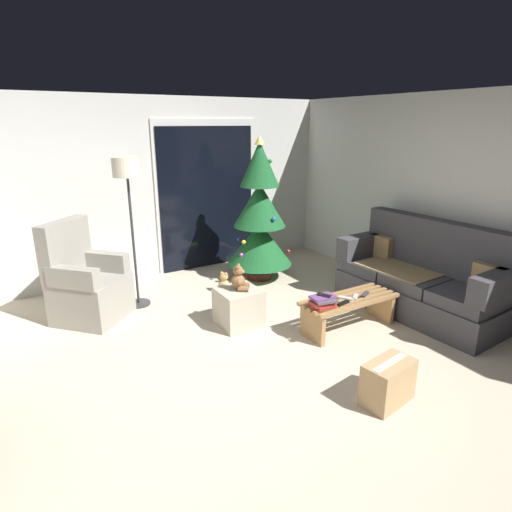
% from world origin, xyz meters
% --- Properties ---
extents(ground_plane, '(7.00, 7.00, 0.00)m').
position_xyz_m(ground_plane, '(0.00, 0.00, 0.00)').
color(ground_plane, beige).
extents(wall_back, '(5.72, 0.12, 2.50)m').
position_xyz_m(wall_back, '(0.00, 3.06, 1.25)').
color(wall_back, silver).
rests_on(wall_back, ground).
extents(wall_right, '(0.12, 6.00, 2.50)m').
position_xyz_m(wall_right, '(2.86, 0.00, 1.25)').
color(wall_right, silver).
rests_on(wall_right, ground).
extents(patio_door_frame, '(1.60, 0.02, 2.20)m').
position_xyz_m(patio_door_frame, '(0.91, 2.99, 1.10)').
color(patio_door_frame, silver).
rests_on(patio_door_frame, ground).
extents(patio_door_glass, '(1.50, 0.02, 2.10)m').
position_xyz_m(patio_door_glass, '(0.91, 2.97, 1.05)').
color(patio_door_glass, black).
rests_on(patio_door_glass, ground).
extents(couch, '(0.89, 1.98, 1.08)m').
position_xyz_m(couch, '(2.32, 0.14, 0.40)').
color(couch, '#3D3D42').
rests_on(couch, ground).
extents(coffee_table, '(1.10, 0.40, 0.36)m').
position_xyz_m(coffee_table, '(1.29, 0.24, 0.24)').
color(coffee_table, '#9E7547').
rests_on(coffee_table, ground).
extents(remote_white, '(0.12, 0.15, 0.02)m').
position_xyz_m(remote_white, '(1.22, 0.23, 0.37)').
color(remote_white, silver).
rests_on(remote_white, coffee_table).
extents(remote_graphite, '(0.16, 0.11, 0.02)m').
position_xyz_m(remote_graphite, '(1.48, 0.20, 0.37)').
color(remote_graphite, '#333338').
rests_on(remote_graphite, coffee_table).
extents(remote_black, '(0.16, 0.07, 0.02)m').
position_xyz_m(remote_black, '(1.12, 0.15, 0.37)').
color(remote_black, black).
rests_on(remote_black, coffee_table).
extents(remote_silver, '(0.15, 0.13, 0.02)m').
position_xyz_m(remote_silver, '(1.34, 0.20, 0.37)').
color(remote_silver, '#ADADB2').
rests_on(remote_silver, coffee_table).
extents(book_stack, '(0.27, 0.21, 0.12)m').
position_xyz_m(book_stack, '(0.89, 0.20, 0.42)').
color(book_stack, '#A32D28').
rests_on(book_stack, coffee_table).
extents(cell_phone, '(0.13, 0.16, 0.01)m').
position_xyz_m(cell_phone, '(0.90, 0.21, 0.49)').
color(cell_phone, black).
rests_on(cell_phone, book_stack).
extents(christmas_tree, '(0.92, 0.92, 1.99)m').
position_xyz_m(christmas_tree, '(1.29, 2.08, 0.88)').
color(christmas_tree, '#4C1E19').
rests_on(christmas_tree, ground).
extents(armchair, '(0.97, 0.97, 1.13)m').
position_xyz_m(armchair, '(-1.07, 1.97, 0.40)').
color(armchair, gray).
rests_on(armchair, ground).
extents(floor_lamp, '(0.32, 0.32, 1.78)m').
position_xyz_m(floor_lamp, '(-0.48, 2.05, 1.51)').
color(floor_lamp, '#2D2D30').
rests_on(floor_lamp, ground).
extents(ottoman, '(0.44, 0.44, 0.42)m').
position_xyz_m(ottoman, '(0.32, 0.94, 0.21)').
color(ottoman, '#B2A893').
rests_on(ottoman, ground).
extents(teddy_bear_chestnut, '(0.22, 0.21, 0.29)m').
position_xyz_m(teddy_bear_chestnut, '(0.33, 0.93, 0.54)').
color(teddy_bear_chestnut, brown).
rests_on(teddy_bear_chestnut, ottoman).
extents(teddy_bear_honey_by_tree, '(0.21, 0.21, 0.29)m').
position_xyz_m(teddy_bear_honey_by_tree, '(0.61, 1.86, 0.12)').
color(teddy_bear_honey_by_tree, tan).
rests_on(teddy_bear_honey_by_tree, ground).
extents(cardboard_box_taped_mid_floor, '(0.46, 0.31, 0.36)m').
position_xyz_m(cardboard_box_taped_mid_floor, '(0.68, -0.88, 0.18)').
color(cardboard_box_taped_mid_floor, tan).
rests_on(cardboard_box_taped_mid_floor, ground).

